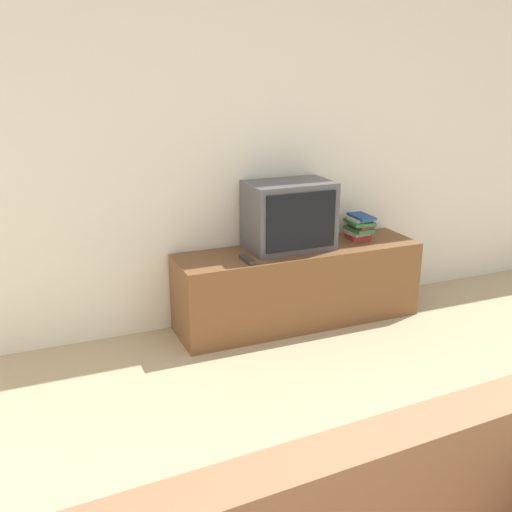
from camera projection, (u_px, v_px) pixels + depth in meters
The scene contains 5 objects.
wall_back at pixel (230, 134), 3.95m from camera, with size 9.00×0.06×2.60m.
tv_stand at pixel (298, 286), 4.16m from camera, with size 1.72×0.46×0.54m.
television at pixel (289, 215), 4.03m from camera, with size 0.57×0.37×0.46m.
book_stack at pixel (359, 227), 4.29m from camera, with size 0.18×0.24×0.17m.
remote_on_stand at pixel (247, 260), 3.81m from camera, with size 0.05×0.17×0.02m.
Camera 1 is at (-1.39, -0.73, 1.75)m, focal length 42.00 mm.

